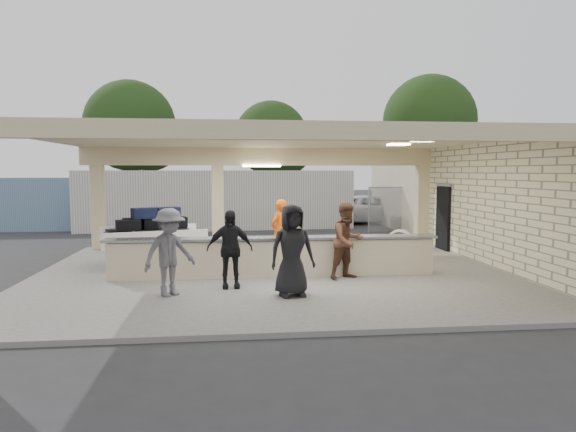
{
  "coord_description": "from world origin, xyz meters",
  "views": [
    {
      "loc": [
        -1.04,
        -13.06,
        2.7
      ],
      "look_at": [
        0.52,
        1.0,
        1.46
      ],
      "focal_mm": 32.0,
      "sensor_mm": 36.0,
      "label": 1
    }
  ],
  "objects": [
    {
      "name": "luggage_cart",
      "position": [
        -3.29,
        1.34,
        0.96
      ],
      "size": [
        3.07,
        2.34,
        1.59
      ],
      "rotation": [
        0.0,
        0.0,
        0.26
      ],
      "color": "white",
      "rests_on": "pavilion"
    },
    {
      "name": "pavilion",
      "position": [
        0.21,
        0.66,
        1.35
      ],
      "size": [
        12.01,
        10.0,
        3.55
      ],
      "color": "#615E5A",
      "rests_on": "ground"
    },
    {
      "name": "passenger_b",
      "position": [
        -1.09,
        -1.67,
        0.97
      ],
      "size": [
        1.05,
        0.44,
        1.75
      ],
      "primitive_type": "imported",
      "rotation": [
        0.0,
        0.0,
        0.07
      ],
      "color": "black",
      "rests_on": "pavilion"
    },
    {
      "name": "drum_fan",
      "position": [
        3.71,
        0.94,
        0.6
      ],
      "size": [
        0.89,
        0.61,
        0.94
      ],
      "rotation": [
        0.0,
        0.0,
        -0.44
      ],
      "color": "white",
      "rests_on": "pavilion"
    },
    {
      "name": "car_dark",
      "position": [
        4.42,
        14.47,
        0.64
      ],
      "size": [
        3.93,
        3.3,
        1.28
      ],
      "primitive_type": "imported",
      "rotation": [
        0.0,
        0.0,
        0.96
      ],
      "color": "black",
      "rests_on": "ground"
    },
    {
      "name": "passenger_d",
      "position": [
        0.21,
        -2.58,
        1.06
      ],
      "size": [
        1.0,
        0.55,
        1.93
      ],
      "primitive_type": "imported",
      "rotation": [
        0.0,
        0.0,
        0.18
      ],
      "color": "black",
      "rests_on": "pavilion"
    },
    {
      "name": "baggage_handler",
      "position": [
        0.32,
        1.37,
        1.0
      ],
      "size": [
        0.72,
        0.73,
        1.81
      ],
      "primitive_type": "imported",
      "rotation": [
        0.0,
        0.0,
        3.95
      ],
      "color": "#E7550C",
      "rests_on": "pavilion"
    },
    {
      "name": "ground",
      "position": [
        0.0,
        0.0,
        0.0
      ],
      "size": [
        120.0,
        120.0,
        0.0
      ],
      "primitive_type": "plane",
      "color": "#292A2C",
      "rests_on": "ground"
    },
    {
      "name": "adjacent_building",
      "position": [
        9.5,
        10.0,
        1.6
      ],
      "size": [
        6.0,
        8.0,
        3.2
      ],
      "primitive_type": "cube",
      "color": "beige",
      "rests_on": "ground"
    },
    {
      "name": "tree_right",
      "position": [
        14.32,
        25.16,
        6.21
      ],
      "size": [
        7.2,
        7.0,
        10.0
      ],
      "color": "#382619",
      "rests_on": "ground"
    },
    {
      "name": "car_white_a",
      "position": [
        6.33,
        12.93,
        0.72
      ],
      "size": [
        5.18,
        2.64,
        1.45
      ],
      "primitive_type": "imported",
      "rotation": [
        0.0,
        0.0,
        1.52
      ],
      "color": "white",
      "rests_on": "ground"
    },
    {
      "name": "container_white",
      "position": [
        -1.69,
        11.41,
        1.37
      ],
      "size": [
        12.76,
        3.3,
        2.74
      ],
      "primitive_type": "cube",
      "rotation": [
        0.0,
        0.0,
        0.06
      ],
      "color": "silver",
      "rests_on": "ground"
    },
    {
      "name": "passenger_a",
      "position": [
        1.75,
        -1.0,
        1.02
      ],
      "size": [
        0.98,
        0.75,
        1.85
      ],
      "primitive_type": "imported",
      "rotation": [
        0.0,
        0.0,
        0.45
      ],
      "color": "brown",
      "rests_on": "pavilion"
    },
    {
      "name": "baggage_counter",
      "position": [
        0.0,
        -0.5,
        0.59
      ],
      "size": [
        8.2,
        0.58,
        0.98
      ],
      "color": "beige",
      "rests_on": "pavilion"
    },
    {
      "name": "tree_mid",
      "position": [
        2.32,
        26.16,
        4.96
      ],
      "size": [
        6.0,
        5.6,
        8.0
      ],
      "color": "#382619",
      "rests_on": "ground"
    },
    {
      "name": "passenger_c",
      "position": [
        -2.33,
        -2.28,
        1.02
      ],
      "size": [
        1.19,
        1.06,
        1.84
      ],
      "primitive_type": "imported",
      "rotation": [
        0.0,
        0.0,
        0.67
      ],
      "color": "#535258",
      "rests_on": "pavilion"
    },
    {
      "name": "container_blue",
      "position": [
        -10.47,
        11.91,
        1.2
      ],
      "size": [
        9.29,
        2.34,
        2.41
      ],
      "primitive_type": "cube",
      "rotation": [
        0.0,
        0.0,
        0.01
      ],
      "color": "#6A8DA9",
      "rests_on": "ground"
    },
    {
      "name": "tree_left",
      "position": [
        -7.68,
        24.16,
        5.59
      ],
      "size": [
        6.6,
        6.3,
        9.0
      ],
      "color": "#382619",
      "rests_on": "ground"
    },
    {
      "name": "car_white_b",
      "position": [
        13.63,
        14.01,
        0.7
      ],
      "size": [
        4.49,
        1.79,
        1.4
      ],
      "primitive_type": "imported",
      "rotation": [
        0.0,
        0.0,
        1.6
      ],
      "color": "white",
      "rests_on": "ground"
    },
    {
      "name": "fence",
      "position": [
        11.0,
        9.0,
        1.05
      ],
      "size": [
        12.06,
        0.06,
        2.03
      ],
      "color": "gray",
      "rests_on": "ground"
    }
  ]
}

